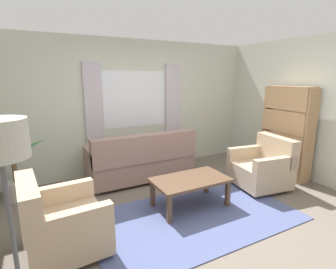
{
  "coord_description": "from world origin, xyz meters",
  "views": [
    {
      "loc": [
        -1.84,
        -2.66,
        1.89
      ],
      "look_at": [
        -0.05,
        0.7,
        1.03
      ],
      "focal_mm": 27.53,
      "sensor_mm": 36.0,
      "label": 1
    }
  ],
  "objects_px": {
    "standing_lamp": "(2,164)",
    "coffee_table": "(190,182)",
    "couch": "(142,161)",
    "bookshelf": "(287,132)",
    "armchair_right": "(263,167)",
    "potted_plant": "(14,172)",
    "armchair_left": "(60,223)"
  },
  "relations": [
    {
      "from": "standing_lamp",
      "to": "coffee_table",
      "type": "bearing_deg",
      "value": 29.17
    },
    {
      "from": "couch",
      "to": "coffee_table",
      "type": "height_order",
      "value": "couch"
    },
    {
      "from": "armchair_left",
      "to": "standing_lamp",
      "type": "bearing_deg",
      "value": 157.3
    },
    {
      "from": "coffee_table",
      "to": "standing_lamp",
      "type": "relative_size",
      "value": 0.67
    },
    {
      "from": "armchair_right",
      "to": "armchair_left",
      "type": "bearing_deg",
      "value": -78.07
    },
    {
      "from": "bookshelf",
      "to": "potted_plant",
      "type": "bearing_deg",
      "value": 73.9
    },
    {
      "from": "couch",
      "to": "bookshelf",
      "type": "bearing_deg",
      "value": 155.94
    },
    {
      "from": "bookshelf",
      "to": "standing_lamp",
      "type": "bearing_deg",
      "value": 107.12
    },
    {
      "from": "couch",
      "to": "standing_lamp",
      "type": "relative_size",
      "value": 1.15
    },
    {
      "from": "armchair_left",
      "to": "potted_plant",
      "type": "relative_size",
      "value": 0.81
    },
    {
      "from": "armchair_right",
      "to": "bookshelf",
      "type": "height_order",
      "value": "bookshelf"
    },
    {
      "from": "standing_lamp",
      "to": "potted_plant",
      "type": "bearing_deg",
      "value": 93.22
    },
    {
      "from": "armchair_right",
      "to": "potted_plant",
      "type": "bearing_deg",
      "value": -103.02
    },
    {
      "from": "armchair_left",
      "to": "standing_lamp",
      "type": "relative_size",
      "value": 0.54
    },
    {
      "from": "armchair_left",
      "to": "bookshelf",
      "type": "xyz_separation_m",
      "value": [
        4.04,
        0.37,
        0.53
      ]
    },
    {
      "from": "armchair_right",
      "to": "potted_plant",
      "type": "height_order",
      "value": "potted_plant"
    },
    {
      "from": "armchair_right",
      "to": "coffee_table",
      "type": "relative_size",
      "value": 0.86
    },
    {
      "from": "standing_lamp",
      "to": "bookshelf",
      "type": "bearing_deg",
      "value": 17.12
    },
    {
      "from": "armchair_right",
      "to": "coffee_table",
      "type": "bearing_deg",
      "value": -81.38
    },
    {
      "from": "couch",
      "to": "armchair_left",
      "type": "bearing_deg",
      "value": 43.78
    },
    {
      "from": "armchair_right",
      "to": "coffee_table",
      "type": "distance_m",
      "value": 1.5
    },
    {
      "from": "couch",
      "to": "coffee_table",
      "type": "xyz_separation_m",
      "value": [
        0.25,
        -1.27,
        0.01
      ]
    },
    {
      "from": "armchair_right",
      "to": "standing_lamp",
      "type": "bearing_deg",
      "value": -63.65
    },
    {
      "from": "bookshelf",
      "to": "couch",
      "type": "bearing_deg",
      "value": 65.94
    },
    {
      "from": "couch",
      "to": "standing_lamp",
      "type": "xyz_separation_m",
      "value": [
        -1.88,
        -2.46,
        1.01
      ]
    },
    {
      "from": "coffee_table",
      "to": "standing_lamp",
      "type": "height_order",
      "value": "standing_lamp"
    },
    {
      "from": "coffee_table",
      "to": "couch",
      "type": "bearing_deg",
      "value": 101.01
    },
    {
      "from": "couch",
      "to": "bookshelf",
      "type": "distance_m",
      "value": 2.78
    },
    {
      "from": "armchair_right",
      "to": "potted_plant",
      "type": "distance_m",
      "value": 4.05
    },
    {
      "from": "couch",
      "to": "armchair_right",
      "type": "height_order",
      "value": "couch"
    },
    {
      "from": "standing_lamp",
      "to": "couch",
      "type": "bearing_deg",
      "value": 52.63
    },
    {
      "from": "standing_lamp",
      "to": "armchair_right",
      "type": "bearing_deg",
      "value": 18.38
    }
  ]
}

